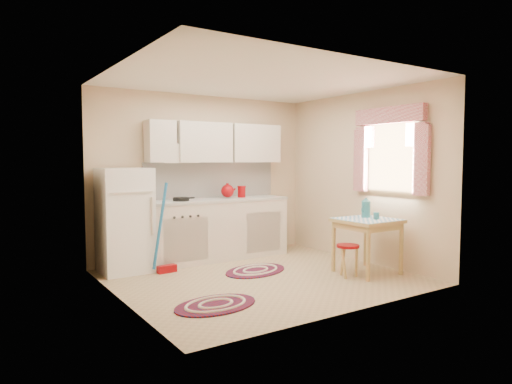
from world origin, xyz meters
TOP-DOWN VIEW (x-y plane):
  - room_shell at (0.16, 0.24)m, footprint 3.64×3.60m
  - fridge at (-1.37, 1.25)m, footprint 0.65×0.60m
  - broom at (-0.92, 0.90)m, footprint 0.29×0.14m
  - base_cabinets at (0.04, 1.30)m, footprint 2.25×0.60m
  - countertop at (0.04, 1.30)m, footprint 2.27×0.62m
  - frying_pan at (-0.55, 1.25)m, footprint 0.30×0.30m
  - red_kettle at (0.24, 1.30)m, footprint 0.26×0.24m
  - red_canister at (0.50, 1.30)m, footprint 0.14×0.14m
  - table at (1.30, -0.58)m, footprint 0.72×0.72m
  - stool at (0.94, -0.59)m, footprint 0.34×0.34m
  - coffee_pot at (1.40, -0.46)m, footprint 0.17×0.15m
  - mug at (1.36, -0.68)m, footprint 0.10×0.10m
  - rug_center at (0.11, 0.31)m, footprint 1.11×0.90m
  - rug_left at (-1.04, -0.69)m, footprint 0.99×0.72m

SIDE VIEW (x-z plane):
  - rug_center at x=0.11m, z-range 0.00..0.02m
  - rug_left at x=-1.04m, z-range 0.00..0.02m
  - stool at x=0.94m, z-range 0.00..0.42m
  - table at x=1.30m, z-range 0.00..0.72m
  - base_cabinets at x=0.04m, z-range 0.00..0.88m
  - broom at x=-0.92m, z-range 0.00..1.20m
  - fridge at x=-1.37m, z-range 0.00..1.40m
  - mug at x=1.36m, z-range 0.72..0.82m
  - coffee_pot at x=1.40m, z-range 0.72..1.02m
  - countertop at x=0.04m, z-range 0.88..0.92m
  - frying_pan at x=-0.55m, z-range 0.92..0.97m
  - red_canister at x=0.50m, z-range 0.92..1.08m
  - red_kettle at x=0.24m, z-range 0.92..1.14m
  - room_shell at x=0.16m, z-range 0.34..2.86m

